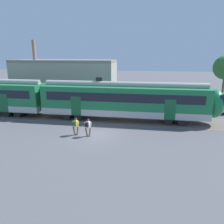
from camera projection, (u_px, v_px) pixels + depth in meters
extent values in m
plane|color=#515156|center=(95.00, 134.00, 20.21)|extent=(160.00, 160.00, 0.00)
cube|color=#605951|center=(33.00, 115.00, 26.45)|extent=(80.00, 4.40, 0.01)
cube|color=#B7B7B2|center=(123.00, 111.00, 24.40)|extent=(18.00, 3.06, 0.70)
cube|color=#1E7542|center=(123.00, 97.00, 24.00)|extent=(18.00, 3.00, 2.40)
cube|color=black|center=(121.00, 98.00, 22.50)|extent=(16.56, 0.03, 0.90)
cube|color=#165731|center=(170.00, 110.00, 21.97)|extent=(1.10, 0.04, 2.10)
cube|color=#165731|center=(76.00, 106.00, 23.57)|extent=(1.10, 0.04, 2.10)
cylinder|color=#9C9C97|center=(123.00, 85.00, 23.64)|extent=(17.64, 0.70, 0.70)
cube|color=black|center=(99.00, 79.00, 23.94)|extent=(0.70, 0.12, 0.40)
cylinder|color=black|center=(181.00, 119.00, 23.53)|extent=(0.90, 2.40, 0.90)
cylinder|color=black|center=(167.00, 118.00, 23.76)|extent=(0.90, 2.40, 0.90)
cylinder|color=black|center=(81.00, 114.00, 25.34)|extent=(0.90, 2.40, 0.90)
cylinder|color=black|center=(70.00, 113.00, 25.57)|extent=(0.90, 2.40, 0.90)
ellipsoid|color=#1E7542|center=(215.00, 103.00, 22.54)|extent=(1.80, 2.85, 2.95)
cube|color=black|center=(219.00, 98.00, 22.33)|extent=(0.40, 2.40, 1.00)
cube|color=#165731|center=(3.00, 103.00, 24.98)|extent=(1.10, 0.04, 2.10)
cylinder|color=black|center=(22.00, 111.00, 26.55)|extent=(0.90, 2.40, 0.90)
cylinder|color=black|center=(12.00, 111.00, 26.78)|extent=(0.90, 2.40, 0.90)
cylinder|color=#6B6051|center=(78.00, 130.00, 19.98)|extent=(0.26, 0.38, 0.87)
cylinder|color=#6B6051|center=(74.00, 131.00, 19.83)|extent=(0.26, 0.38, 0.87)
cube|color=gold|center=(76.00, 123.00, 19.72)|extent=(0.42, 0.35, 0.56)
cylinder|color=gold|center=(73.00, 124.00, 19.77)|extent=(0.17, 0.26, 0.52)
cylinder|color=gold|center=(78.00, 124.00, 19.70)|extent=(0.17, 0.26, 0.52)
sphere|color=brown|center=(76.00, 119.00, 19.64)|extent=(0.22, 0.22, 0.22)
sphere|color=black|center=(75.00, 119.00, 19.61)|extent=(0.20, 0.20, 0.20)
cube|color=#235633|center=(74.00, 124.00, 19.57)|extent=(0.32, 0.25, 0.40)
cylinder|color=#6B6051|center=(90.00, 132.00, 19.65)|extent=(0.27, 0.38, 0.87)
cylinder|color=#6B6051|center=(87.00, 132.00, 19.51)|extent=(0.27, 0.38, 0.87)
cube|color=silver|center=(88.00, 124.00, 19.39)|extent=(0.42, 0.36, 0.56)
cylinder|color=silver|center=(86.00, 125.00, 19.45)|extent=(0.18, 0.26, 0.52)
cylinder|color=silver|center=(91.00, 125.00, 19.36)|extent=(0.18, 0.26, 0.52)
sphere|color=brown|center=(88.00, 120.00, 19.31)|extent=(0.22, 0.22, 0.22)
sphere|color=black|center=(88.00, 120.00, 19.29)|extent=(0.20, 0.20, 0.20)
cube|color=black|center=(87.00, 125.00, 19.24)|extent=(0.32, 0.25, 0.40)
cube|color=silver|center=(224.00, 108.00, 27.17)|extent=(4.04, 1.75, 0.68)
cube|color=silver|center=(223.00, 104.00, 27.04)|extent=(1.94, 1.49, 0.56)
cylinder|color=black|center=(211.00, 109.00, 28.23)|extent=(0.61, 0.22, 0.60)
cylinder|color=black|center=(214.00, 112.00, 26.75)|extent=(0.61, 0.22, 0.60)
cube|color=gray|center=(65.00, 83.00, 32.30)|extent=(14.85, 5.00, 6.00)
cube|color=gray|center=(64.00, 61.00, 31.48)|extent=(14.85, 5.00, 0.40)
cylinder|color=#8C6656|center=(34.00, 51.00, 31.84)|extent=(0.50, 0.50, 3.20)
cylinder|color=brown|center=(223.00, 89.00, 33.91)|extent=(0.32, 0.32, 3.96)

